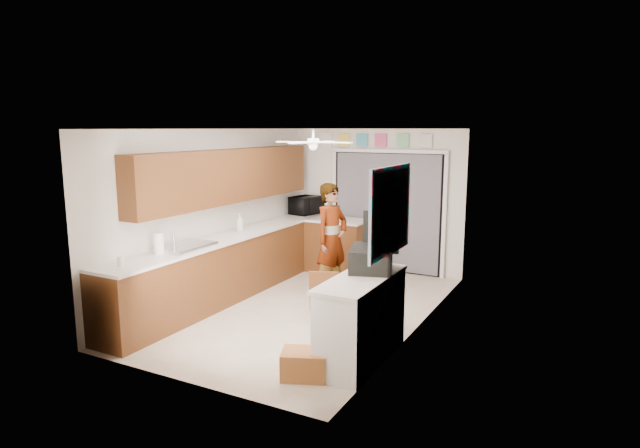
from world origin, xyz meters
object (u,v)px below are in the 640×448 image
at_px(paper_towel_roll, 159,243).
at_px(navy_crate, 305,362).
at_px(soap_bottle, 240,222).
at_px(cardboard_box, 304,364).
at_px(suitcase, 371,259).
at_px(man, 332,239).
at_px(dog, 357,281).
at_px(microwave, 307,205).

xyz_separation_m(paper_towel_roll, navy_crate, (2.31, -0.34, -0.97)).
bearing_deg(soap_bottle, paper_towel_roll, -89.73).
bearing_deg(soap_bottle, cardboard_box, -42.65).
bearing_deg(cardboard_box, suitcase, 71.89).
xyz_separation_m(navy_crate, man, (-0.96, 2.54, 0.74)).
xyz_separation_m(suitcase, dog, (-0.92, 1.73, -0.84)).
bearing_deg(suitcase, microwave, 111.67).
xyz_separation_m(navy_crate, dog, (-0.56, 2.60, 0.12)).
bearing_deg(microwave, navy_crate, -141.48).
distance_m(microwave, soap_bottle, 1.93).
distance_m(soap_bottle, man, 1.45).
bearing_deg(cardboard_box, microwave, 118.75).
height_order(suitcase, cardboard_box, suitcase).
relative_size(microwave, dog, 1.01).
relative_size(paper_towel_roll, dog, 0.47).
bearing_deg(soap_bottle, microwave, 86.79).
bearing_deg(cardboard_box, navy_crate, 112.76).
height_order(microwave, paper_towel_roll, microwave).
height_order(paper_towel_roll, man, man).
relative_size(suitcase, man, 0.35).
bearing_deg(navy_crate, suitcase, 67.60).
distance_m(cardboard_box, dog, 2.77).
bearing_deg(navy_crate, soap_bottle, 138.19).
height_order(soap_bottle, cardboard_box, soap_bottle).
bearing_deg(man, suitcase, -126.17).
height_order(soap_bottle, dog, soap_bottle).
xyz_separation_m(man, dog, (0.41, 0.06, -0.62)).
bearing_deg(suitcase, man, 110.73).
bearing_deg(cardboard_box, soap_bottle, 137.35).
bearing_deg(navy_crate, microwave, 118.89).
bearing_deg(man, navy_crate, -143.95).
distance_m(microwave, cardboard_box, 4.78).
bearing_deg(navy_crate, paper_towel_roll, 171.59).
distance_m(microwave, dog, 2.34).
distance_m(suitcase, cardboard_box, 1.39).
height_order(microwave, dog, microwave).
distance_m(soap_bottle, cardboard_box, 3.34).
bearing_deg(cardboard_box, paper_towel_roll, 169.37).
bearing_deg(paper_towel_roll, man, 58.55).
bearing_deg(microwave, man, -129.89).
relative_size(cardboard_box, man, 0.27).
relative_size(soap_bottle, paper_towel_roll, 1.03).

